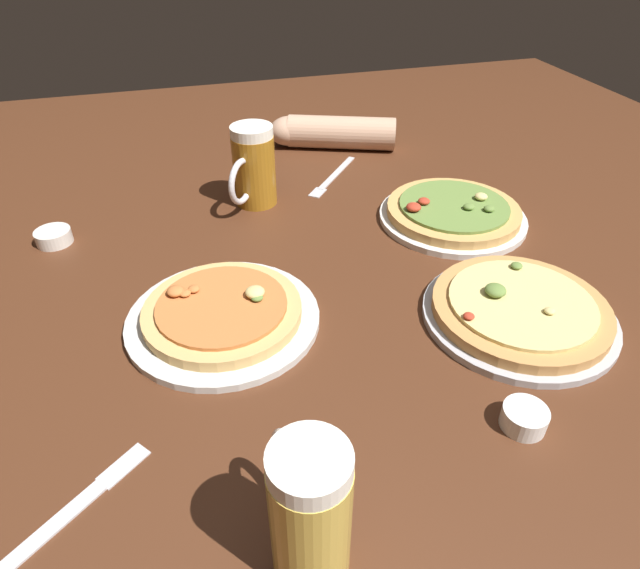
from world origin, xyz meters
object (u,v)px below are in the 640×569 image
Objects in this scene: ramekin_butter at (524,418)px; pizza_plate_far at (453,213)px; pizza_plate_side at (223,314)px; knife_right at (66,514)px; beer_mug_dark at (253,167)px; pizza_plate_near at (519,311)px; fork_left at (333,176)px; beer_mug_amber at (308,511)px; ramekin_sauce at (54,237)px; diner_arm at (328,132)px.

pizza_plate_far is at bearing 72.65° from ramekin_butter.
pizza_plate_side is 1.64× the size of knife_right.
pizza_plate_side is at bearing -158.73° from pizza_plate_far.
ramekin_butter is (0.21, -0.66, -0.07)m from beer_mug_dark.
pizza_plate_near is at bearing 59.22° from ramekin_butter.
beer_mug_dark is 0.22m from fork_left.
fork_left and knife_right have the same top height.
knife_right is (-0.64, -0.15, -0.01)m from pizza_plate_near.
beer_mug_amber is 0.96× the size of knife_right.
pizza_plate_side is at bearing -107.82° from beer_mug_dark.
beer_mug_amber is (-0.45, -0.57, 0.07)m from pizza_plate_far.
ramekin_sauce is 0.21× the size of diner_arm.
beer_mug_dark is at bearing 7.67° from ramekin_sauce.
beer_mug_dark is 2.92× the size of ramekin_butter.
ramekin_butter is at bearing -45.66° from ramekin_sauce.
fork_left is at bearing -102.90° from diner_arm.
pizza_plate_near reaches higher than pizza_plate_far.
fork_left is 1.04× the size of knife_right.
ramekin_butter is at bearing -42.36° from pizza_plate_side.
beer_mug_dark is 0.34m from diner_arm.
pizza_plate_side is 0.39m from beer_mug_amber.
beer_mug_dark is at bearing 123.25° from pizza_plate_near.
knife_right is at bearing -125.88° from fork_left.
ramekin_sauce is at bearing 130.83° from pizza_plate_side.
beer_mug_dark is 2.52× the size of ramekin_sauce.
beer_mug_amber reaches higher than pizza_plate_near.
knife_right is (-0.32, -0.63, -0.08)m from beer_mug_dark.
knife_right is (-0.68, -0.45, -0.01)m from pizza_plate_far.
fork_left is at bearing 20.57° from beer_mug_dark.
knife_right is (-0.20, -0.27, -0.01)m from pizza_plate_side.
ramekin_sauce is (-0.27, 0.31, -0.00)m from pizza_plate_side.
ramekin_sauce is 0.35× the size of fork_left.
pizza_plate_far is at bearing -9.65° from ramekin_sauce.
knife_right is (-0.53, 0.03, -0.01)m from ramekin_butter.
beer_mug_amber is (0.03, -0.38, 0.07)m from pizza_plate_side.
beer_mug_dark reaches higher than fork_left.
fork_left is (0.58, 0.12, -0.01)m from ramekin_sauce.
beer_mug_amber reaches higher than ramekin_butter.
pizza_plate_far is at bearing -55.90° from fork_left.
pizza_plate_near is 0.31m from pizza_plate_far.
pizza_plate_side is 0.34m from knife_right.
pizza_plate_far is 0.51m from ramekin_butter.
pizza_plate_near is 1.01× the size of pizza_plate_far.
beer_mug_amber is 3.06× the size of ramekin_butter.
ramekin_butter is (0.60, -0.61, 0.00)m from ramekin_sauce.
pizza_plate_far and pizza_plate_side have the same top height.
ramekin_butter is 0.73m from fork_left.
pizza_plate_far reaches higher than ramekin_butter.
fork_left is (0.19, 0.07, -0.08)m from beer_mug_dark.
pizza_plate_side is 1.71× the size of beer_mug_amber.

